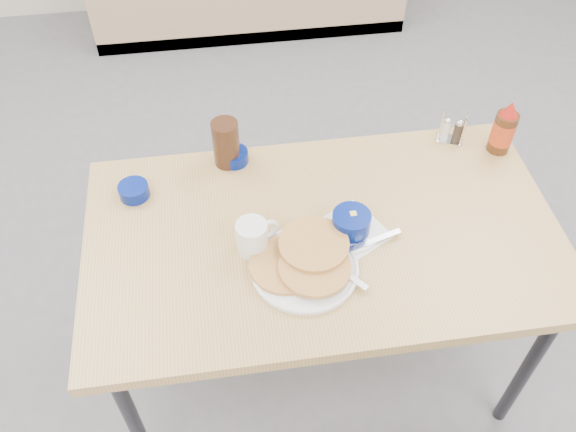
{
  "coord_description": "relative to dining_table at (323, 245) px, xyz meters",
  "views": [
    {
      "loc": [
        -0.27,
        -0.87,
        2.13
      ],
      "look_at": [
        -0.1,
        0.27,
        0.82
      ],
      "focal_mm": 38.0,
      "sensor_mm": 36.0,
      "label": 1
    }
  ],
  "objects": [
    {
      "name": "pancake_plate",
      "position": [
        -0.08,
        -0.12,
        0.08
      ],
      "size": [
        0.31,
        0.3,
        0.05
      ],
      "rotation": [
        0.0,
        0.0,
        0.33
      ],
      "color": "white",
      "rests_on": "dining_table"
    },
    {
      "name": "condiment_caddy",
      "position": [
        0.5,
        0.34,
        0.1
      ],
      "size": [
        0.1,
        0.08,
        0.1
      ],
      "rotation": [
        0.0,
        0.0,
        -0.41
      ],
      "color": "silver",
      "rests_on": "dining_table"
    },
    {
      "name": "butter_bowl",
      "position": [
        -0.23,
        0.34,
        0.08
      ],
      "size": [
        0.09,
        0.09,
        0.04
      ],
      "rotation": [
        0.0,
        0.0,
        0.09
      ],
      "color": "navy",
      "rests_on": "dining_table"
    },
    {
      "name": "amber_tumbler",
      "position": [
        -0.26,
        0.34,
        0.14
      ],
      "size": [
        0.1,
        0.1,
        0.16
      ],
      "primitive_type": "cylinder",
      "rotation": [
        0.0,
        0.0,
        -0.26
      ],
      "color": "#351D10",
      "rests_on": "dining_table"
    },
    {
      "name": "syrup_bottle",
      "position": [
        0.64,
        0.27,
        0.15
      ],
      "size": [
        0.07,
        0.07,
        0.19
      ],
      "rotation": [
        0.0,
        0.0,
        -0.03
      ],
      "color": "#47230F",
      "rests_on": "dining_table"
    },
    {
      "name": "ground",
      "position": [
        0.0,
        -0.25,
        -0.7
      ],
      "size": [
        6.0,
        6.0,
        0.0
      ],
      "primitive_type": "plane",
      "color": "slate",
      "rests_on": "ground"
    },
    {
      "name": "creamer_bowl",
      "position": [
        -0.55,
        0.23,
        0.08
      ],
      "size": [
        0.09,
        0.09,
        0.04
      ],
      "rotation": [
        0.0,
        0.0,
        -0.2
      ],
      "color": "navy",
      "rests_on": "dining_table"
    },
    {
      "name": "grits_setting",
      "position": [
        0.08,
        -0.01,
        0.09
      ],
      "size": [
        0.27,
        0.25,
        0.08
      ],
      "rotation": [
        0.0,
        0.0,
        0.5
      ],
      "color": "white",
      "rests_on": "dining_table"
    },
    {
      "name": "coffee_mug",
      "position": [
        -0.21,
        -0.03,
        0.11
      ],
      "size": [
        0.13,
        0.09,
        0.1
      ],
      "rotation": [
        0.0,
        0.0,
        0.4
      ],
      "color": "white",
      "rests_on": "dining_table"
    },
    {
      "name": "dining_table",
      "position": [
        0.0,
        0.0,
        0.0
      ],
      "size": [
        1.4,
        0.8,
        0.76
      ],
      "color": "tan",
      "rests_on": "ground"
    }
  ]
}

